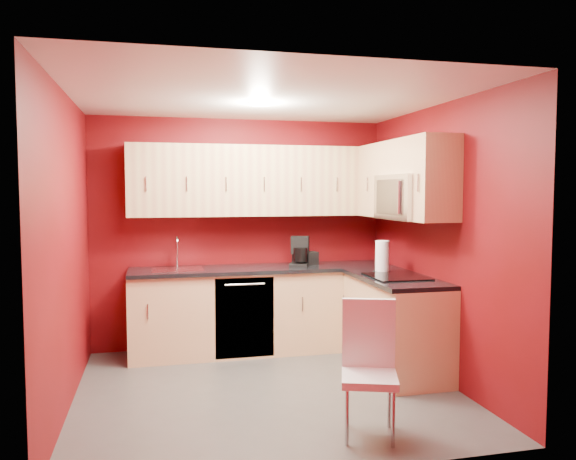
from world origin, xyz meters
name	(u,v)px	position (x,y,z in m)	size (l,w,h in m)	color
floor	(267,390)	(0.00, 0.00, 0.00)	(3.20, 3.20, 0.00)	#43413E
ceiling	(266,97)	(0.00, 0.00, 2.50)	(3.20, 3.20, 0.00)	white
wall_back	(240,233)	(0.00, 1.50, 1.25)	(3.20, 3.20, 0.00)	#620910
wall_front	(317,271)	(0.00, -1.50, 1.25)	(3.20, 3.20, 0.00)	#620910
wall_left	(66,251)	(-1.60, 0.00, 1.25)	(3.00, 3.00, 0.00)	#620910
wall_right	(439,242)	(1.60, 0.00, 1.25)	(3.00, 3.00, 0.00)	#620910
base_cabinets_back	(264,311)	(0.20, 1.20, 0.43)	(2.80, 0.60, 0.87)	#DFB27F
base_cabinets_right	(395,325)	(1.30, 0.25, 0.43)	(0.60, 1.30, 0.87)	#DFB27F
countertop_back	(264,269)	(0.20, 1.19, 0.89)	(2.80, 0.63, 0.04)	black
countertop_right	(395,279)	(1.29, 0.23, 0.89)	(0.63, 1.27, 0.04)	black
upper_cabinets_back	(261,181)	(0.20, 1.32, 1.83)	(2.80, 0.35, 0.75)	tan
upper_cabinets_right	(401,174)	(1.42, 0.44, 1.89)	(0.35, 1.55, 0.75)	tan
microwave	(409,197)	(1.39, 0.20, 1.66)	(0.42, 0.76, 0.42)	silver
cooktop	(396,277)	(1.28, 0.20, 0.92)	(0.50, 0.55, 0.01)	black
sink	(178,266)	(-0.70, 1.20, 0.94)	(0.52, 0.42, 0.35)	silver
dishwasher_front	(245,318)	(-0.05, 0.91, 0.43)	(0.60, 0.02, 0.82)	black
downlight	(260,104)	(0.00, 0.30, 2.48)	(0.20, 0.20, 0.01)	white
coffee_maker	(299,251)	(0.59, 1.17, 1.07)	(0.19, 0.25, 0.32)	black
napkin_holder	(311,258)	(0.73, 1.24, 0.98)	(0.13, 0.13, 0.14)	black
paper_towel	(382,257)	(1.27, 0.52, 1.07)	(0.18, 0.18, 0.32)	white
dining_chair	(369,370)	(0.52, -1.05, 0.47)	(0.38, 0.40, 0.94)	silver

